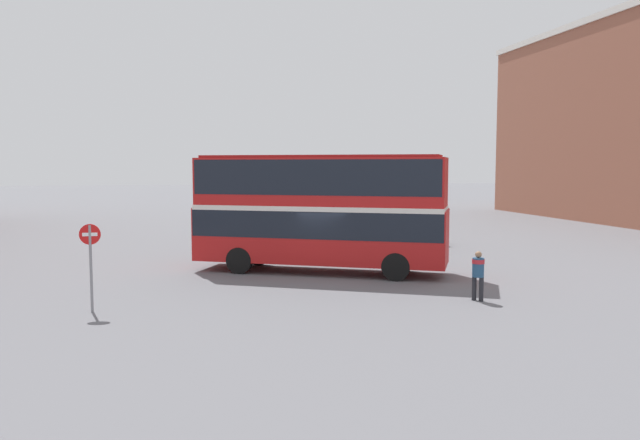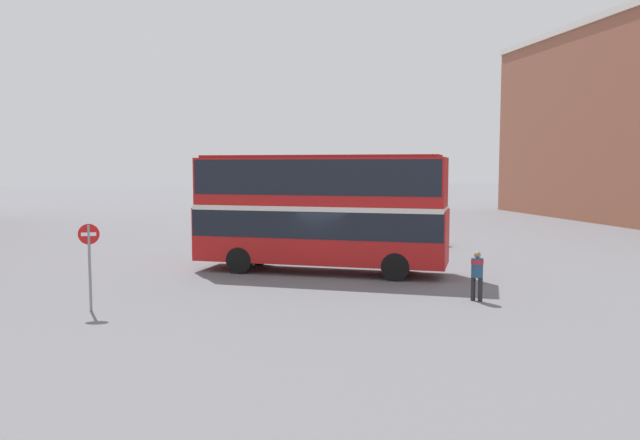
# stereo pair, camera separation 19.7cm
# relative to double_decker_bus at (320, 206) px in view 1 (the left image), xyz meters

# --- Properties ---
(ground_plane) EXTENTS (240.00, 240.00, 0.00)m
(ground_plane) POSITION_rel_double_decker_bus_xyz_m (0.14, -0.53, -2.70)
(ground_plane) COLOR slate
(double_decker_bus) EXTENTS (10.13, 6.72, 4.71)m
(double_decker_bus) POSITION_rel_double_decker_bus_xyz_m (0.00, 0.00, 0.00)
(double_decker_bus) COLOR red
(double_decker_bus) RESTS_ON ground_plane
(pedestrian_foreground) EXTENTS (0.55, 0.55, 1.59)m
(pedestrian_foreground) POSITION_rel_double_decker_bus_xyz_m (3.83, -6.26, -1.73)
(pedestrian_foreground) COLOR #232328
(pedestrian_foreground) RESTS_ON ground_plane
(parked_car_kerb_near) EXTENTS (4.42, 2.77, 1.49)m
(parked_car_kerb_near) POSITION_rel_double_decker_bus_xyz_m (-1.50, 16.57, -1.95)
(parked_car_kerb_near) COLOR navy
(parked_car_kerb_near) RESTS_ON ground_plane
(parked_car_kerb_far) EXTENTS (4.46, 2.20, 1.53)m
(parked_car_kerb_far) POSITION_rel_double_decker_bus_xyz_m (-0.79, 8.74, -1.93)
(parked_car_kerb_far) COLOR maroon
(parked_car_kerb_far) RESTS_ON ground_plane
(parked_car_side_street) EXTENTS (4.70, 1.91, 1.48)m
(parked_car_side_street) POSITION_rel_double_decker_bus_xyz_m (5.96, 7.66, -1.95)
(parked_car_side_street) COLOR black
(parked_car_side_street) RESTS_ON ground_plane
(no_entry_sign) EXTENTS (0.61, 0.08, 2.60)m
(no_entry_sign) POSITION_rel_double_decker_bus_xyz_m (-7.96, -5.36, -0.97)
(no_entry_sign) COLOR gray
(no_entry_sign) RESTS_ON ground_plane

